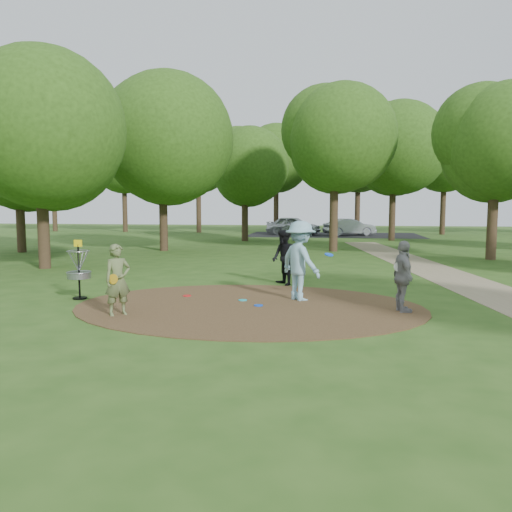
# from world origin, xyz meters

# --- Properties ---
(ground) EXTENTS (100.00, 100.00, 0.00)m
(ground) POSITION_xyz_m (0.00, 0.00, 0.00)
(ground) COLOR #2D5119
(ground) RESTS_ON ground
(dirt_clearing) EXTENTS (8.40, 8.40, 0.02)m
(dirt_clearing) POSITION_xyz_m (0.00, 0.00, 0.01)
(dirt_clearing) COLOR #47301C
(dirt_clearing) RESTS_ON ground
(footpath) EXTENTS (7.55, 39.89, 0.01)m
(footpath) POSITION_xyz_m (6.50, 2.00, 0.01)
(footpath) COLOR #8C7A5B
(footpath) RESTS_ON ground
(parking_lot) EXTENTS (14.00, 8.00, 0.01)m
(parking_lot) POSITION_xyz_m (2.00, 30.00, 0.00)
(parking_lot) COLOR black
(parking_lot) RESTS_ON ground
(player_observer_with_disc) EXTENTS (0.68, 0.67, 1.58)m
(player_observer_with_disc) POSITION_xyz_m (-2.66, -1.42, 0.79)
(player_observer_with_disc) COLOR #5E6C3E
(player_observer_with_disc) RESTS_ON ground
(player_throwing_with_disc) EXTENTS (1.60, 1.47, 2.03)m
(player_throwing_with_disc) POSITION_xyz_m (1.18, 0.96, 1.02)
(player_throwing_with_disc) COLOR #86B7C9
(player_throwing_with_disc) RESTS_ON ground
(player_walking_with_disc) EXTENTS (0.98, 1.03, 1.69)m
(player_walking_with_disc) POSITION_xyz_m (0.52, 3.37, 0.84)
(player_walking_with_disc) COLOR black
(player_walking_with_disc) RESTS_ON ground
(player_waiting_with_disc) EXTENTS (0.60, 1.02, 1.63)m
(player_waiting_with_disc) POSITION_xyz_m (3.56, -0.12, 0.82)
(player_waiting_with_disc) COLOR gray
(player_waiting_with_disc) RESTS_ON ground
(disc_ground_cyan) EXTENTS (0.22, 0.22, 0.02)m
(disc_ground_cyan) POSITION_xyz_m (-0.25, 0.63, 0.03)
(disc_ground_cyan) COLOR #18B8C7
(disc_ground_cyan) RESTS_ON dirt_clearing
(disc_ground_blue) EXTENTS (0.22, 0.22, 0.02)m
(disc_ground_blue) POSITION_xyz_m (0.24, 0.03, 0.03)
(disc_ground_blue) COLOR blue
(disc_ground_blue) RESTS_ON dirt_clearing
(disc_ground_red) EXTENTS (0.22, 0.22, 0.02)m
(disc_ground_red) POSITION_xyz_m (-1.83, 1.01, 0.03)
(disc_ground_red) COLOR red
(disc_ground_red) RESTS_ON dirt_clearing
(car_left) EXTENTS (4.70, 2.44, 1.53)m
(car_left) POSITION_xyz_m (-1.26, 29.60, 0.76)
(car_left) COLOR #B2B7BA
(car_left) RESTS_ON ground
(car_right) EXTENTS (4.38, 2.88, 1.36)m
(car_right) POSITION_xyz_m (3.29, 29.41, 0.68)
(car_right) COLOR #ACAFB4
(car_right) RESTS_ON ground
(disc_golf_basket) EXTENTS (0.63, 0.63, 1.54)m
(disc_golf_basket) POSITION_xyz_m (-4.50, 0.30, 0.87)
(disc_golf_basket) COLOR black
(disc_golf_basket) RESTS_ON ground
(tree_ring) EXTENTS (37.33, 45.57, 9.29)m
(tree_ring) POSITION_xyz_m (-0.27, 10.67, 5.26)
(tree_ring) COLOR #332316
(tree_ring) RESTS_ON ground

